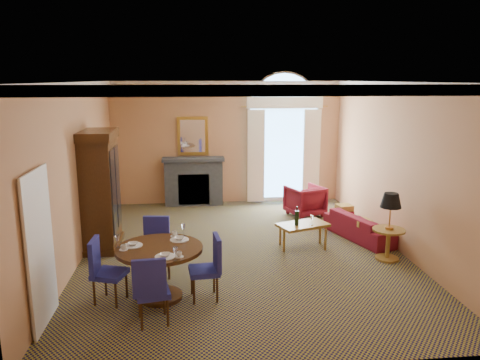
{
  "coord_description": "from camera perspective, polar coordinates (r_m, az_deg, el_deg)",
  "views": [
    {
      "loc": [
        -0.94,
        -8.46,
        3.26
      ],
      "look_at": [
        0.0,
        0.5,
        1.3
      ],
      "focal_mm": 35.0,
      "sensor_mm": 36.0,
      "label": 1
    }
  ],
  "objects": [
    {
      "name": "dining_table",
      "position": [
        7.17,
        -9.75,
        -9.73
      ],
      "size": [
        1.29,
        1.29,
        1.01
      ],
      "color": "#321C0B",
      "rests_on": "ground"
    },
    {
      "name": "dining_chair_east",
      "position": [
        7.1,
        -3.63,
        -10.08
      ],
      "size": [
        0.49,
        0.48,
        0.99
      ],
      "rotation": [
        0.0,
        0.0,
        1.65
      ],
      "color": "navy",
      "rests_on": "ground"
    },
    {
      "name": "armchair",
      "position": [
        11.44,
        7.92,
        -2.5
      ],
      "size": [
        1.01,
        1.03,
        0.73
      ],
      "primitive_type": "imported",
      "rotation": [
        0.0,
        0.0,
        3.49
      ],
      "color": "maroon",
      "rests_on": "ground"
    },
    {
      "name": "sofa",
      "position": [
        10.09,
        14.62,
        -5.45
      ],
      "size": [
        1.22,
        1.9,
        0.52
      ],
      "primitive_type": "imported",
      "rotation": [
        0.0,
        0.0,
        1.9
      ],
      "color": "maroon",
      "rests_on": "ground"
    },
    {
      "name": "room_envelope",
      "position": [
        9.21,
        -0.27,
        7.6
      ],
      "size": [
        6.04,
        7.52,
        3.45
      ],
      "color": "tan",
      "rests_on": "ground"
    },
    {
      "name": "coffee_table",
      "position": [
        9.24,
        7.63,
        -5.51
      ],
      "size": [
        1.09,
        0.83,
        0.86
      ],
      "rotation": [
        0.0,
        0.0,
        0.35
      ],
      "color": "olive",
      "rests_on": "ground"
    },
    {
      "name": "dining_chair_west",
      "position": [
        7.25,
        -16.42,
        -10.08
      ],
      "size": [
        0.56,
        0.56,
        0.99
      ],
      "rotation": [
        0.0,
        0.0,
        -1.89
      ],
      "color": "navy",
      "rests_on": "ground"
    },
    {
      "name": "dining_chair_north",
      "position": [
        8.06,
        -10.05,
        -7.47
      ],
      "size": [
        0.48,
        0.49,
        0.99
      ],
      "rotation": [
        0.0,
        0.0,
        3.22
      ],
      "color": "navy",
      "rests_on": "ground"
    },
    {
      "name": "ground",
      "position": [
        9.12,
        0.33,
        -8.68
      ],
      "size": [
        7.5,
        7.5,
        0.0
      ],
      "primitive_type": "plane",
      "color": "#16123B",
      "rests_on": "ground"
    },
    {
      "name": "side_table",
      "position": [
        8.9,
        17.79,
        -4.43
      ],
      "size": [
        0.58,
        0.58,
        1.23
      ],
      "color": "olive",
      "rests_on": "ground"
    },
    {
      "name": "dining_chair_south",
      "position": [
        6.45,
        -10.78,
        -12.66
      ],
      "size": [
        0.51,
        0.51,
        0.99
      ],
      "rotation": [
        0.0,
        0.0,
        0.18
      ],
      "color": "navy",
      "rests_on": "ground"
    },
    {
      "name": "armoire",
      "position": [
        9.44,
        -16.69,
        -1.41
      ],
      "size": [
        0.66,
        1.17,
        2.3
      ],
      "color": "#321C0B",
      "rests_on": "ground"
    }
  ]
}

